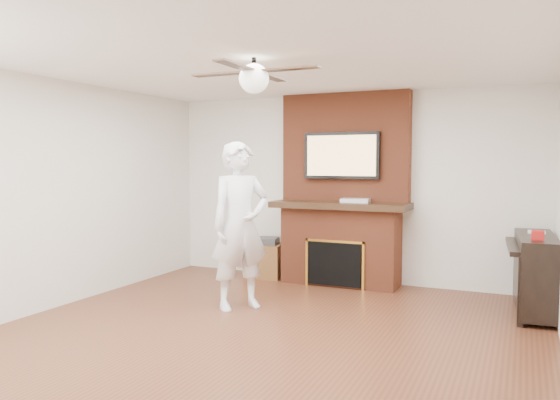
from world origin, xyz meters
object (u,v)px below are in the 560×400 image
at_px(fireplace, 342,208).
at_px(person, 240,226).
at_px(piano, 535,272).
at_px(side_table, 265,259).

distance_m(fireplace, person, 1.76).
xyz_separation_m(fireplace, person, (-0.63, -1.64, -0.09)).
xyz_separation_m(fireplace, piano, (2.30, -0.55, -0.55)).
bearing_deg(fireplace, person, -111.05).
bearing_deg(piano, side_table, 168.27).
height_order(fireplace, piano, fireplace).
distance_m(person, side_table, 1.77).
bearing_deg(fireplace, side_table, -176.51).
bearing_deg(side_table, piano, -19.36).
xyz_separation_m(person, piano, (2.93, 1.09, -0.46)).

